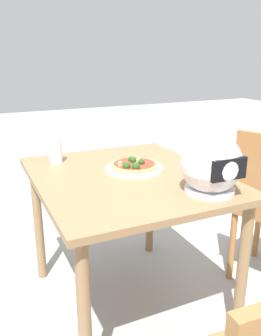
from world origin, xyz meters
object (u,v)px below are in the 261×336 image
at_px(pizza, 134,165).
at_px(motorcycle_helmet, 211,165).
at_px(dining_table, 127,193).
at_px(drinking_glass, 55,151).

xyz_separation_m(pizza, motorcycle_helmet, (-0.16, 0.40, 0.09)).
height_order(dining_table, drinking_glass, drinking_glass).
bearing_deg(dining_table, pizza, -141.12).
relative_size(dining_table, pizza, 4.28).
relative_size(motorcycle_helmet, drinking_glass, 2.01).
xyz_separation_m(pizza, drinking_glass, (0.32, -0.29, 0.04)).
bearing_deg(dining_table, drinking_glass, -52.51).
bearing_deg(dining_table, motorcycle_helmet, 122.41).
height_order(dining_table, pizza, pizza).
height_order(pizza, motorcycle_helmet, motorcycle_helmet).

